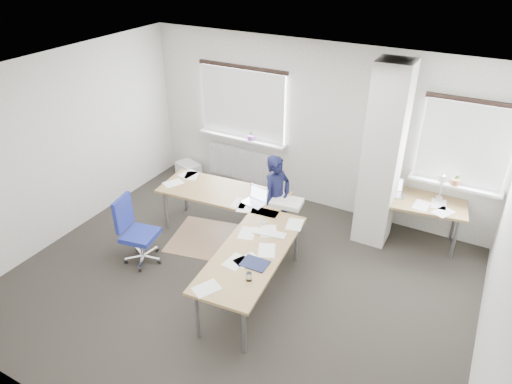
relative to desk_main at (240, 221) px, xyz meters
The scene contains 8 objects.
ground 0.85m from the desk_main, 65.49° to the right, with size 6.00×6.00×0.00m, color #282521.
room_shell 1.12m from the desk_main, ahead, with size 6.04×5.04×2.82m.
floor_mat 0.99m from the desk_main, 161.99° to the left, with size 1.21×1.03×0.01m, color #936E50.
white_crate 2.91m from the desk_main, 141.13° to the left, with size 0.46×0.32×0.27m, color white.
desk_main is the anchor object (origin of this frame).
desk_side 2.68m from the desk_main, 39.36° to the left, with size 1.49×0.89×1.22m.
task_chair 1.52m from the desk_main, 151.76° to the right, with size 0.57×0.56×1.03m.
person 0.77m from the desk_main, 74.92° to the left, with size 0.52×0.34×1.42m, color black.
Camera 1 is at (2.51, -4.11, 4.24)m, focal length 32.00 mm.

